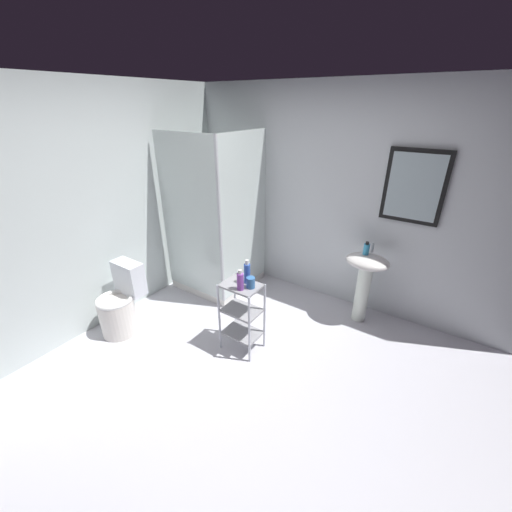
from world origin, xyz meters
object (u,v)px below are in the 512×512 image
(shower_stall, at_px, (219,256))
(toilet, at_px, (121,305))
(shampoo_bottle_blue, at_px, (247,273))
(pedestal_sink, at_px, (365,275))
(rinse_cup, at_px, (251,283))
(storage_cart, at_px, (242,311))
(hand_soap_bottle, at_px, (366,249))
(conditioner_bottle_purple, at_px, (240,281))

(shower_stall, bearing_deg, toilet, -102.81)
(shampoo_bottle_blue, bearing_deg, pedestal_sink, 52.59)
(shower_stall, distance_m, rinse_cup, 1.35)
(toilet, relative_size, storage_cart, 1.03)
(shampoo_bottle_blue, bearing_deg, toilet, -156.08)
(hand_soap_bottle, height_order, rinse_cup, hand_soap_bottle)
(shampoo_bottle_blue, bearing_deg, shower_stall, 143.34)
(shower_stall, bearing_deg, rinse_cup, -36.57)
(hand_soap_bottle, height_order, shampoo_bottle_blue, shampoo_bottle_blue)
(storage_cart, bearing_deg, hand_soap_bottle, 55.19)
(storage_cart, relative_size, rinse_cup, 7.10)
(shower_stall, distance_m, storage_cart, 1.24)
(pedestal_sink, bearing_deg, toilet, -142.00)
(hand_soap_bottle, bearing_deg, pedestal_sink, -28.13)
(shampoo_bottle_blue, bearing_deg, conditioner_bottle_purple, -81.76)
(shower_stall, distance_m, conditioner_bottle_purple, 1.36)
(rinse_cup, bearing_deg, pedestal_sink, 56.74)
(storage_cart, distance_m, hand_soap_bottle, 1.47)
(hand_soap_bottle, bearing_deg, rinse_cup, -121.44)
(pedestal_sink, height_order, hand_soap_bottle, hand_soap_bottle)
(storage_cart, bearing_deg, conditioner_bottle_purple, -58.31)
(storage_cart, distance_m, rinse_cup, 0.37)
(toilet, xyz_separation_m, shampoo_bottle_blue, (1.27, 0.56, 0.53))
(pedestal_sink, relative_size, rinse_cup, 7.77)
(pedestal_sink, distance_m, storage_cart, 1.41)
(pedestal_sink, xyz_separation_m, toilet, (-2.08, -1.63, -0.26))
(hand_soap_bottle, height_order, conditioner_bottle_purple, hand_soap_bottle)
(pedestal_sink, relative_size, toilet, 1.07)
(conditioner_bottle_purple, height_order, rinse_cup, conditioner_bottle_purple)
(shampoo_bottle_blue, bearing_deg, hand_soap_bottle, 54.39)
(conditioner_bottle_purple, bearing_deg, toilet, -161.60)
(shower_stall, xyz_separation_m, conditioner_bottle_purple, (0.99, -0.86, 0.36))
(toilet, xyz_separation_m, storage_cart, (1.25, 0.50, 0.12))
(shampoo_bottle_blue, xyz_separation_m, conditioner_bottle_purple, (0.02, -0.13, -0.02))
(conditioner_bottle_purple, xyz_separation_m, rinse_cup, (0.06, 0.08, -0.04))
(pedestal_sink, height_order, rinse_cup, rinse_cup)
(shower_stall, relative_size, toilet, 2.63)
(pedestal_sink, xyz_separation_m, conditioner_bottle_purple, (-0.79, -1.20, 0.25))
(toilet, bearing_deg, pedestal_sink, 38.00)
(shower_stall, bearing_deg, storage_cart, -39.72)
(conditioner_bottle_purple, bearing_deg, shower_stall, 139.16)
(pedestal_sink, bearing_deg, shampoo_bottle_blue, -127.41)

